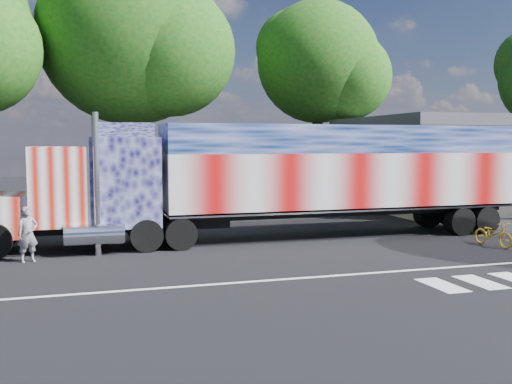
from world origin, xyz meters
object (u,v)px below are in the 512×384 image
object	(u,v)px
coach_bus	(170,182)
tree_ne_a	(320,63)
tree_n_mid	(133,35)
woman	(28,234)
bicycle	(493,234)
semi_truck	(279,176)

from	to	relation	value
coach_bus	tree_ne_a	bearing A→B (deg)	33.46
coach_bus	tree_n_mid	size ratio (longest dim) A/B	0.75
tree_n_mid	coach_bus	bearing A→B (deg)	-81.46
woman	tree_n_mid	world-z (taller)	tree_n_mid
coach_bus	tree_ne_a	size ratio (longest dim) A/B	0.90
tree_ne_a	tree_n_mid	xyz separation A→B (m)	(-12.35, 0.07, 1.20)
woman	tree_ne_a	distance (m)	25.50
bicycle	tree_ne_a	size ratio (longest dim) A/B	0.13
woman	bicycle	world-z (taller)	woman
tree_n_mid	tree_ne_a	bearing A→B (deg)	-0.32
tree_ne_a	tree_n_mid	bearing A→B (deg)	179.68
bicycle	woman	bearing A→B (deg)	164.40
woman	semi_truck	bearing A→B (deg)	-11.14
woman	bicycle	size ratio (longest dim) A/B	1.03
semi_truck	bicycle	xyz separation A→B (m)	(6.96, -3.73, -2.00)
semi_truck	tree_n_mid	world-z (taller)	tree_n_mid
semi_truck	bicycle	bearing A→B (deg)	-28.20
coach_bus	semi_truck	bearing A→B (deg)	-67.88
bicycle	tree_n_mid	distance (m)	24.15
tree_ne_a	coach_bus	bearing A→B (deg)	-146.54
tree_n_mid	bicycle	bearing A→B (deg)	-59.36
woman	tree_n_mid	xyz separation A→B (m)	(4.73, 17.12, 9.44)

